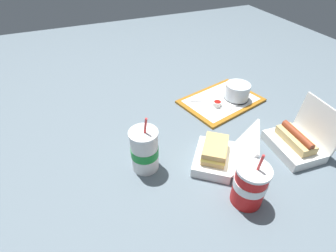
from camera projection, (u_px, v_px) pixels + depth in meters
ground_plane at (163, 138)px, 1.08m from camera, size 3.20×3.20×0.00m
food_tray at (221, 101)px, 1.28m from camera, size 0.42×0.34×0.01m
cake_container at (237, 92)px, 1.26m from camera, size 0.12×0.12×0.08m
ketchup_cup at (217, 104)px, 1.23m from camera, size 0.04×0.04×0.02m
napkin_stack at (226, 103)px, 1.25m from camera, size 0.13×0.13×0.00m
plastic_fork at (201, 100)px, 1.27m from camera, size 0.11×0.05×0.00m
clamshell_hotdog_back at (297, 141)px, 1.00m from camera, size 0.19×0.22×0.19m
clamshell_sandwich_left at (218, 155)px, 0.94m from camera, size 0.27×0.27×0.16m
soda_cup_front at (145, 150)px, 0.90m from camera, size 0.10×0.10×0.22m
soda_cup_right at (250, 185)px, 0.80m from camera, size 0.10×0.10×0.21m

